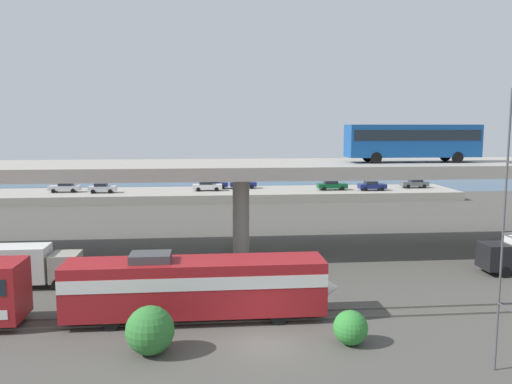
% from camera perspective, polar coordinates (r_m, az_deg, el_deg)
% --- Properties ---
extents(ground_plane, '(260.00, 260.00, 0.00)m').
position_cam_1_polar(ground_plane, '(29.34, 1.01, -16.26)').
color(ground_plane, '#4C4944').
extents(rail_strip_near, '(110.00, 0.12, 0.12)m').
position_cam_1_polar(rail_strip_near, '(32.33, 0.35, -13.83)').
color(rail_strip_near, '#59544C').
rests_on(rail_strip_near, ground_plane).
extents(rail_strip_far, '(110.00, 0.12, 0.12)m').
position_cam_1_polar(rail_strip_far, '(33.67, 0.10, -12.95)').
color(rail_strip_far, '#59544C').
rests_on(rail_strip_far, ground_plane).
extents(train_locomotive, '(16.57, 3.04, 4.18)m').
position_cam_1_polar(train_locomotive, '(32.16, -5.17, -9.96)').
color(train_locomotive, maroon).
rests_on(train_locomotive, ground_plane).
extents(highway_overpass, '(96.00, 11.01, 8.30)m').
position_cam_1_polar(highway_overpass, '(46.97, -1.66, 2.33)').
color(highway_overpass, '#9E998E').
rests_on(highway_overpass, ground_plane).
extents(transit_bus_on_overpass, '(12.00, 2.68, 3.40)m').
position_cam_1_polar(transit_bus_on_overpass, '(49.47, 16.70, 5.50)').
color(transit_bus_on_overpass, '#14478C').
rests_on(transit_bus_on_overpass, highway_overpass).
extents(service_truck_west, '(6.80, 2.46, 3.04)m').
position_cam_1_polar(service_truck_west, '(41.66, -23.52, -7.29)').
color(service_truck_west, '#9E998C').
rests_on(service_truck_west, ground_plane).
extents(pier_parking_lot, '(72.60, 11.29, 1.31)m').
position_cam_1_polar(pier_parking_lot, '(82.50, -3.21, -0.28)').
color(pier_parking_lot, '#9E998E').
rests_on(pier_parking_lot, ground_plane).
extents(parked_car_0, '(4.64, 1.87, 1.50)m').
position_cam_1_polar(parked_car_0, '(85.22, -20.10, 0.49)').
color(parked_car_0, '#B7B7BC').
rests_on(parked_car_0, pier_parking_lot).
extents(parked_car_1, '(4.49, 1.91, 1.50)m').
position_cam_1_polar(parked_car_1, '(84.77, -4.65, 0.89)').
color(parked_car_1, navy).
rests_on(parked_car_1, pier_parking_lot).
extents(parked_car_2, '(4.68, 1.87, 1.50)m').
position_cam_1_polar(parked_car_2, '(83.61, 8.26, 0.74)').
color(parked_car_2, '#0C4C26').
rests_on(parked_car_2, pier_parking_lot).
extents(parked_car_3, '(4.26, 1.93, 1.50)m').
position_cam_1_polar(parked_car_3, '(84.26, 12.50, 0.69)').
color(parked_car_3, navy).
rests_on(parked_car_3, pier_parking_lot).
extents(parked_car_4, '(4.21, 1.85, 1.50)m').
position_cam_1_polar(parked_car_4, '(84.87, -1.42, 0.92)').
color(parked_car_4, navy).
rests_on(parked_car_4, pier_parking_lot).
extents(parked_car_5, '(4.35, 1.95, 1.50)m').
position_cam_1_polar(parked_car_5, '(89.43, 16.88, 0.93)').
color(parked_car_5, '#515459').
rests_on(parked_car_5, pier_parking_lot).
extents(parked_car_6, '(4.54, 1.83, 1.50)m').
position_cam_1_polar(parked_car_6, '(82.15, -5.35, 0.67)').
color(parked_car_6, silver).
rests_on(parked_car_6, pier_parking_lot).
extents(parked_car_7, '(4.10, 1.84, 1.50)m').
position_cam_1_polar(parked_car_7, '(82.72, -16.41, 0.44)').
color(parked_car_7, '#B7B7BC').
rests_on(parked_car_7, pier_parking_lot).
extents(harbor_water, '(140.00, 36.00, 0.01)m').
position_cam_1_polar(harbor_water, '(105.39, -3.68, 1.05)').
color(harbor_water, '#2D5170').
rests_on(harbor_water, ground_plane).
extents(shrub_left, '(2.52, 2.52, 2.52)m').
position_cam_1_polar(shrub_left, '(28.33, -11.47, -14.55)').
color(shrub_left, '#2F7330').
rests_on(shrub_left, ground_plane).
extents(shrub_right, '(1.87, 1.87, 1.87)m').
position_cam_1_polar(shrub_right, '(29.43, 10.26, -14.34)').
color(shrub_right, '#308233').
rests_on(shrub_right, ground_plane).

